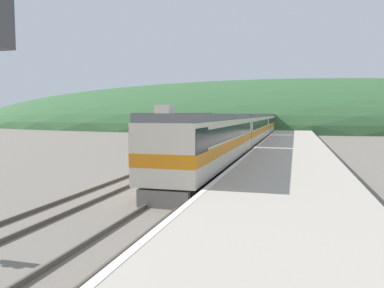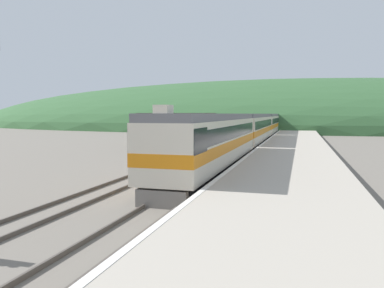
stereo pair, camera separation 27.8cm
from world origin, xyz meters
TOP-DOWN VIEW (x-y plane):
  - track_main at (0.00, 70.00)m, footprint 1.52×180.00m
  - track_siding at (-4.05, 70.00)m, footprint 1.52×180.00m
  - platform at (4.97, 50.00)m, footprint 6.49×140.00m
  - distant_hills at (0.00, 122.61)m, footprint 214.02×96.31m
  - station_shed at (-9.87, 48.90)m, footprint 9.31×4.97m
  - express_train_lead_car at (0.00, 26.79)m, footprint 2.96×19.43m
  - carriage_second at (0.00, 48.06)m, footprint 2.95×20.89m
  - carriage_third at (0.00, 69.83)m, footprint 2.95×20.89m

SIDE VIEW (x-z plane):
  - distant_hills at x=0.00m, z-range -14.17..14.17m
  - track_main at x=0.00m, z-range 0.00..0.16m
  - track_siding at x=-4.05m, z-range 0.00..0.16m
  - platform at x=4.97m, z-range -0.01..0.92m
  - station_shed at x=-9.87m, z-range 0.02..4.10m
  - carriage_second at x=0.00m, z-range 0.18..4.18m
  - carriage_third at x=0.00m, z-range 0.18..4.18m
  - express_train_lead_car at x=0.00m, z-range 0.01..4.37m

